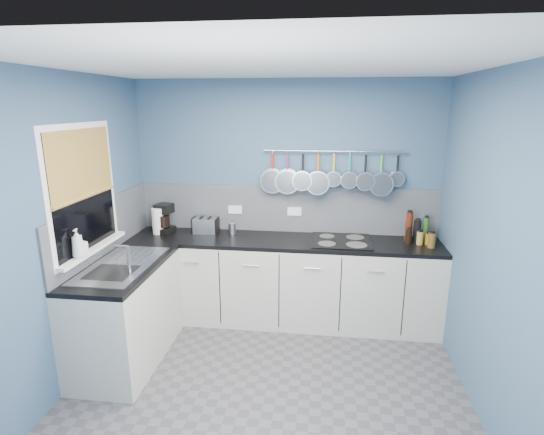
% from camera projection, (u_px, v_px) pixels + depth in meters
% --- Properties ---
extents(floor, '(3.20, 3.00, 0.02)m').
position_uv_depth(floor, '(266.00, 391.00, 3.44)').
color(floor, '#47474C').
rests_on(floor, ground).
extents(ceiling, '(3.20, 3.00, 0.02)m').
position_uv_depth(ceiling, '(265.00, 62.00, 2.79)').
color(ceiling, white).
rests_on(ceiling, ground).
extents(wall_back, '(3.20, 0.02, 2.50)m').
position_uv_depth(wall_back, '(286.00, 200.00, 4.56)').
color(wall_back, '#385371').
rests_on(wall_back, ground).
extents(wall_front, '(3.20, 0.02, 2.50)m').
position_uv_depth(wall_front, '(211.00, 365.00, 1.67)').
color(wall_front, '#385371').
rests_on(wall_front, ground).
extents(wall_left, '(0.02, 3.00, 2.50)m').
position_uv_depth(wall_left, '(62.00, 236.00, 3.31)').
color(wall_left, '#385371').
rests_on(wall_left, ground).
extents(wall_right, '(0.02, 3.00, 2.50)m').
position_uv_depth(wall_right, '(497.00, 253.00, 2.91)').
color(wall_right, '#385371').
rests_on(wall_right, ground).
extents(backsplash_back, '(3.20, 0.02, 0.50)m').
position_uv_depth(backsplash_back, '(285.00, 209.00, 4.56)').
color(backsplash_back, gray).
rests_on(backsplash_back, wall_back).
extents(backsplash_left, '(0.02, 1.80, 0.50)m').
position_uv_depth(backsplash_left, '(105.00, 227.00, 3.91)').
color(backsplash_left, gray).
rests_on(backsplash_left, wall_left).
extents(cabinet_run_back, '(3.20, 0.60, 0.86)m').
position_uv_depth(cabinet_run_back, '(282.00, 282.00, 4.47)').
color(cabinet_run_back, '#B9B6AA').
rests_on(cabinet_run_back, ground).
extents(worktop_back, '(3.20, 0.60, 0.04)m').
position_uv_depth(worktop_back, '(282.00, 241.00, 4.36)').
color(worktop_back, black).
rests_on(worktop_back, cabinet_run_back).
extents(cabinet_run_left, '(0.60, 1.20, 0.86)m').
position_uv_depth(cabinet_run_left, '(127.00, 315.00, 3.77)').
color(cabinet_run_left, '#B9B6AA').
rests_on(cabinet_run_left, ground).
extents(worktop_left, '(0.60, 1.20, 0.04)m').
position_uv_depth(worktop_left, '(122.00, 267.00, 3.66)').
color(worktop_left, black).
rests_on(worktop_left, cabinet_run_left).
extents(window_frame, '(0.01, 1.00, 1.10)m').
position_uv_depth(window_frame, '(83.00, 191.00, 3.52)').
color(window_frame, white).
rests_on(window_frame, wall_left).
extents(window_glass, '(0.01, 0.90, 1.00)m').
position_uv_depth(window_glass, '(84.00, 191.00, 3.52)').
color(window_glass, black).
rests_on(window_glass, wall_left).
extents(bamboo_blind, '(0.01, 0.90, 0.55)m').
position_uv_depth(bamboo_blind, '(82.00, 164.00, 3.46)').
color(bamboo_blind, gold).
rests_on(bamboo_blind, wall_left).
extents(window_sill, '(0.10, 0.98, 0.03)m').
position_uv_depth(window_sill, '(93.00, 249.00, 3.65)').
color(window_sill, white).
rests_on(window_sill, wall_left).
extents(sink_unit, '(0.50, 0.95, 0.01)m').
position_uv_depth(sink_unit, '(122.00, 265.00, 3.65)').
color(sink_unit, silver).
rests_on(sink_unit, worktop_left).
extents(mixer_tap, '(0.12, 0.08, 0.26)m').
position_uv_depth(mixer_tap, '(129.00, 259.00, 3.42)').
color(mixer_tap, silver).
rests_on(mixer_tap, worktop_left).
extents(socket_left, '(0.15, 0.01, 0.09)m').
position_uv_depth(socket_left, '(235.00, 210.00, 4.62)').
color(socket_left, white).
rests_on(socket_left, backsplash_back).
extents(socket_right, '(0.15, 0.01, 0.09)m').
position_uv_depth(socket_right, '(294.00, 211.00, 4.54)').
color(socket_right, white).
rests_on(socket_right, backsplash_back).
extents(pot_rail, '(1.45, 0.02, 0.02)m').
position_uv_depth(pot_rail, '(334.00, 151.00, 4.30)').
color(pot_rail, silver).
rests_on(pot_rail, wall_back).
extents(soap_bottle_a, '(0.11, 0.11, 0.24)m').
position_uv_depth(soap_bottle_a, '(77.00, 243.00, 3.38)').
color(soap_bottle_a, white).
rests_on(soap_bottle_a, window_sill).
extents(soap_bottle_b, '(0.10, 0.10, 0.17)m').
position_uv_depth(soap_bottle_b, '(81.00, 246.00, 3.43)').
color(soap_bottle_b, white).
rests_on(soap_bottle_b, window_sill).
extents(paper_towel, '(0.15, 0.15, 0.28)m').
position_uv_depth(paper_towel, '(158.00, 221.00, 4.52)').
color(paper_towel, white).
rests_on(paper_towel, worktop_back).
extents(coffee_maker, '(0.21, 0.22, 0.31)m').
position_uv_depth(coffee_maker, '(164.00, 219.00, 4.55)').
color(coffee_maker, black).
rests_on(coffee_maker, worktop_back).
extents(toaster, '(0.26, 0.16, 0.16)m').
position_uv_depth(toaster, '(206.00, 225.00, 4.55)').
color(toaster, silver).
rests_on(toaster, worktop_back).
extents(canister, '(0.09, 0.09, 0.12)m').
position_uv_depth(canister, '(232.00, 228.00, 4.54)').
color(canister, silver).
rests_on(canister, worktop_back).
extents(hob, '(0.60, 0.53, 0.01)m').
position_uv_depth(hob, '(341.00, 241.00, 4.28)').
color(hob, black).
rests_on(hob, worktop_back).
extents(pan_0, '(0.26, 0.06, 0.45)m').
position_uv_depth(pan_0, '(272.00, 172.00, 4.43)').
color(pan_0, silver).
rests_on(pan_0, pot_rail).
extents(pan_1, '(0.26, 0.07, 0.45)m').
position_uv_depth(pan_1, '(287.00, 172.00, 4.41)').
color(pan_1, silver).
rests_on(pan_1, pot_rail).
extents(pan_2, '(0.21, 0.12, 0.40)m').
position_uv_depth(pan_2, '(303.00, 170.00, 4.38)').
color(pan_2, silver).
rests_on(pan_2, pot_rail).
extents(pan_3, '(0.25, 0.12, 0.44)m').
position_uv_depth(pan_3, '(318.00, 173.00, 4.37)').
color(pan_3, silver).
rests_on(pan_3, pot_rail).
extents(pan_4, '(0.16, 0.10, 0.35)m').
position_uv_depth(pan_4, '(334.00, 169.00, 4.34)').
color(pan_4, silver).
rests_on(pan_4, pot_rail).
extents(pan_5, '(0.18, 0.12, 0.37)m').
position_uv_depth(pan_5, '(349.00, 170.00, 4.32)').
color(pan_5, silver).
rests_on(pan_5, pot_rail).
extents(pan_6, '(0.19, 0.12, 0.38)m').
position_uv_depth(pan_6, '(365.00, 171.00, 4.30)').
color(pan_6, silver).
rests_on(pan_6, pot_rail).
extents(pan_7, '(0.25, 0.12, 0.44)m').
position_uv_depth(pan_7, '(381.00, 174.00, 4.29)').
color(pan_7, silver).
rests_on(pan_7, pot_rail).
extents(pan_8, '(0.15, 0.06, 0.34)m').
position_uv_depth(pan_8, '(397.00, 169.00, 4.26)').
color(pan_8, silver).
rests_on(pan_8, pot_rail).
extents(condiment_0, '(0.06, 0.06, 0.25)m').
position_uv_depth(condiment_0, '(425.00, 229.00, 4.27)').
color(condiment_0, '#265919').
rests_on(condiment_0, worktop_back).
extents(condiment_1, '(0.07, 0.07, 0.22)m').
position_uv_depth(condiment_1, '(417.00, 231.00, 4.26)').
color(condiment_1, black).
rests_on(condiment_1, worktop_back).
extents(condiment_2, '(0.07, 0.07, 0.29)m').
position_uv_depth(condiment_2, '(409.00, 227.00, 4.28)').
color(condiment_2, '#4C190C').
rests_on(condiment_2, worktop_back).
extents(condiment_3, '(0.07, 0.07, 0.11)m').
position_uv_depth(condiment_3, '(428.00, 239.00, 4.18)').
color(condiment_3, '#8C5914').
rests_on(condiment_3, worktop_back).
extents(condiment_4, '(0.06, 0.06, 0.13)m').
position_uv_depth(condiment_4, '(420.00, 238.00, 4.18)').
color(condiment_4, olive).
rests_on(condiment_4, worktop_back).
extents(condiment_5, '(0.06, 0.06, 0.14)m').
position_uv_depth(condiment_5, '(409.00, 237.00, 4.21)').
color(condiment_5, black).
rests_on(condiment_5, worktop_back).
extents(condiment_6, '(0.07, 0.07, 0.15)m').
position_uv_depth(condiment_6, '(432.00, 240.00, 4.09)').
color(condiment_6, brown).
rests_on(condiment_6, worktop_back).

